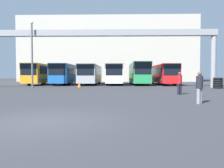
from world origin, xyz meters
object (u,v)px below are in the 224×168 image
bus_slot_1 (66,73)px  pedestrian_mid_left (199,87)px  tire_stack (218,83)px  lamp_post (32,52)px  bus_slot_3 (115,73)px  bus_slot_5 (163,73)px  bus_slot_0 (44,73)px  bus_slot_2 (91,74)px  bus_slot_4 (139,72)px  traffic_cone (79,85)px  pedestrian_far_center (180,83)px

bus_slot_1 → pedestrian_mid_left: bearing=-62.3°
tire_stack → lamp_post: size_ratio=0.16×
bus_slot_3 → tire_stack: size_ratio=9.77×
bus_slot_5 → tire_stack: (3.92, -10.54, -1.16)m
bus_slot_0 → bus_slot_3: 11.49m
bus_slot_0 → pedestrian_mid_left: (16.06, -23.92, -0.94)m
pedestrian_mid_left → tire_stack: size_ratio=1.35×
bus_slot_2 → lamp_post: (-5.60, -10.04, 2.45)m
bus_slot_0 → pedestrian_mid_left: 28.83m
bus_slot_4 → pedestrian_mid_left: size_ratio=7.43×
bus_slot_4 → lamp_post: bearing=-143.2°
bus_slot_1 → lamp_post: bearing=-100.7°
pedestrian_mid_left → bus_slot_0: bearing=-93.1°
bus_slot_1 → tire_stack: bearing=-27.4°
bus_slot_2 → tire_stack: bus_slot_2 is taller
bus_slot_3 → tire_stack: (11.58, -10.38, -1.16)m
bus_slot_4 → bus_slot_5: (3.83, -0.00, -0.16)m
lamp_post → pedestrian_mid_left: bearing=-44.9°
bus_slot_0 → lamp_post: size_ratio=1.58×
bus_slot_1 → bus_slot_2: 3.89m
bus_slot_4 → traffic_cone: size_ratio=18.64×
bus_slot_2 → bus_slot_4: size_ratio=1.02×
bus_slot_0 → pedestrian_far_center: size_ratio=7.17×
bus_slot_1 → tire_stack: bus_slot_1 is taller
bus_slot_3 → pedestrian_far_center: size_ratio=6.92×
bus_slot_2 → bus_slot_3: (3.83, -0.28, 0.01)m
traffic_cone → bus_slot_5: bearing=35.8°
bus_slot_3 → traffic_cone: 9.50m
pedestrian_mid_left → lamp_post: size_ratio=0.21×
traffic_cone → tire_stack: 15.90m
bus_slot_2 → bus_slot_4: (7.66, -0.12, 0.17)m
pedestrian_far_center → traffic_cone: size_ratio=2.62×
bus_slot_4 → pedestrian_far_center: bus_slot_4 is taller
pedestrian_far_center → lamp_post: (-14.49, 8.70, 3.30)m
pedestrian_mid_left → bus_slot_3: bearing=-116.0°
bus_slot_3 → pedestrian_mid_left: bearing=-79.1°
bus_slot_1 → tire_stack: 21.71m
bus_slot_0 → bus_slot_1: bearing=-8.9°
bus_slot_0 → tire_stack: 25.41m
bus_slot_2 → pedestrian_mid_left: bus_slot_2 is taller
pedestrian_far_center → lamp_post: 17.22m
bus_slot_3 → lamp_post: size_ratio=1.53×
pedestrian_mid_left → pedestrian_far_center: size_ratio=0.96×
bus_slot_4 → traffic_cone: bearing=-133.2°
bus_slot_3 → tire_stack: bus_slot_3 is taller
bus_slot_2 → bus_slot_4: bus_slot_4 is taller
bus_slot_1 → pedestrian_far_center: bus_slot_1 is taller
traffic_cone → tire_stack: size_ratio=0.54×
bus_slot_3 → lamp_post: 13.79m
bus_slot_5 → lamp_post: (-17.08, -9.92, 2.44)m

